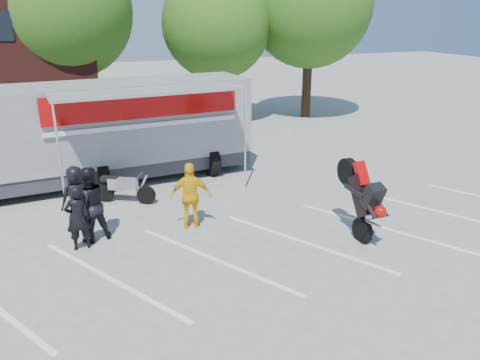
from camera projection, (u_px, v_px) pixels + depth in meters
ground at (221, 282)px, 10.11m from camera, size 100.00×100.00×0.00m
parking_bay_lines at (207, 261)px, 10.98m from camera, size 18.09×13.33×0.01m
tree_left at (66, 11)px, 21.60m from camera, size 6.12×6.12×8.64m
tree_mid at (216, 25)px, 23.31m from camera, size 5.44×5.44×7.68m
tree_right at (311, 5)px, 24.26m from camera, size 6.46×6.46×9.12m
transporter_truck at (113, 180)px, 16.33m from camera, size 10.87×5.84×3.35m
parked_motorcycle at (126, 202)px, 14.37m from camera, size 2.01×1.50×1.01m
stunt_bike_rider at (346, 230)px, 12.55m from camera, size 0.91×1.89×2.21m
spectator_leather_a at (77, 198)px, 12.42m from camera, size 0.97×0.77×1.73m
spectator_leather_b at (78, 218)px, 11.31m from camera, size 0.63×0.45×1.64m
spectator_leather_c at (89, 205)px, 11.68m from camera, size 1.10×0.95×1.96m
spectator_hivis at (191, 196)px, 12.40m from camera, size 1.15×0.73×1.83m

